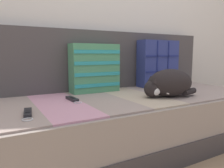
% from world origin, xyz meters
% --- Properties ---
extents(ground_plane, '(14.00, 14.00, 0.00)m').
position_xyz_m(ground_plane, '(0.00, 0.00, 0.00)').
color(ground_plane, '#937556').
extents(couch, '(2.04, 0.91, 0.38)m').
position_xyz_m(couch, '(0.00, 0.10, 0.19)').
color(couch, '#3D3838').
rests_on(couch, ground_plane).
extents(sofa_backrest, '(2.00, 0.14, 0.48)m').
position_xyz_m(sofa_backrest, '(0.00, 0.48, 0.62)').
color(sofa_backrest, '#474242').
rests_on(sofa_backrest, couch).
extents(throw_pillow_quilted, '(0.39, 0.14, 0.42)m').
position_xyz_m(throw_pillow_quilted, '(0.45, 0.33, 0.58)').
color(throw_pillow_quilted, navy).
rests_on(throw_pillow_quilted, couch).
extents(throw_pillow_striped, '(0.38, 0.14, 0.37)m').
position_xyz_m(throw_pillow_striped, '(-0.19, 0.33, 0.56)').
color(throw_pillow_striped, '#4C9366').
rests_on(throw_pillow_striped, couch).
extents(sleeping_cat, '(0.39, 0.26, 0.19)m').
position_xyz_m(sleeping_cat, '(0.17, -0.11, 0.47)').
color(sleeping_cat, black).
rests_on(sleeping_cat, couch).
extents(game_remote_near, '(0.07, 0.20, 0.02)m').
position_xyz_m(game_remote_near, '(-0.75, -0.11, 0.39)').
color(game_remote_near, black).
rests_on(game_remote_near, couch).
extents(game_remote_far, '(0.05, 0.19, 0.02)m').
position_xyz_m(game_remote_far, '(-0.45, 0.10, 0.39)').
color(game_remote_far, black).
rests_on(game_remote_far, couch).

